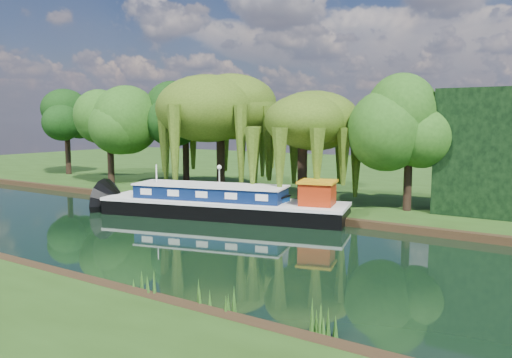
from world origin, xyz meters
The scene contains 15 objects.
ground centered at (0.00, 0.00, 0.00)m, with size 120.00×120.00×0.00m, color black.
far_bank centered at (0.00, 34.00, 0.23)m, with size 120.00×52.00×0.45m, color #1F3A0F.
dutch_barge centered at (4.06, 6.33, 0.87)m, with size 17.12×7.74×3.52m.
narrowboat centered at (3.99, 7.28, 0.60)m, with size 11.72×2.65×1.69m.
red_dinghy centered at (-6.88, 6.16, 0.00)m, with size 2.15×3.01×0.62m, color maroon.
willow_left centered at (-1.79, 13.73, 7.25)m, with size 7.82×7.82×9.37m.
willow_right centered at (7.17, 11.57, 5.75)m, with size 5.96×5.96×7.26m.
tree_far_left centered at (-13.40, 11.87, 6.52)m, with size 5.51×5.51×8.87m.
tree_far_back centered at (-24.18, 15.15, 6.36)m, with size 5.04×5.04×8.47m.
tree_far_mid centered at (-7.54, 15.91, 6.54)m, with size 5.40×5.40×8.84m.
tree_far_right centered at (14.37, 12.93, 5.81)m, with size 4.75×4.75×7.78m.
conifer_hedge centered at (19.00, 14.00, 4.45)m, with size 6.00×3.00×8.00m, color black.
lamppost centered at (0.50, 10.50, 2.42)m, with size 0.36×0.36×2.56m.
mooring_posts centered at (-0.50, 8.40, 0.95)m, with size 19.16×0.16×1.00m.
reeds_near centered at (6.87, -7.57, 0.55)m, with size 33.70×1.50×1.10m.
Camera 1 is at (23.73, -20.26, 6.49)m, focal length 35.00 mm.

